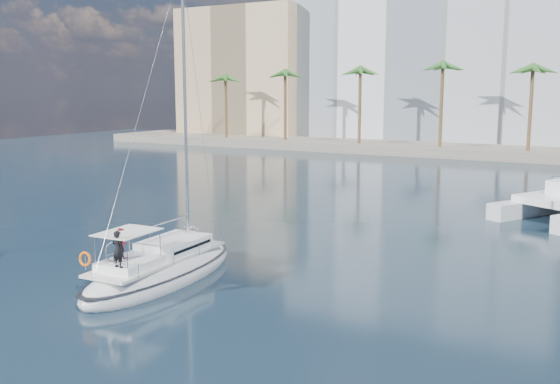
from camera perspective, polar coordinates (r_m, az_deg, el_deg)
The scene contains 8 objects.
ground at distance 29.73m, azimuth -3.95°, elevation -7.39°, with size 160.00×160.00×0.00m, color black.
quay at distance 86.59m, azimuth 18.74°, elevation 3.57°, with size 120.00×14.00×1.20m, color gray.
building_modern at distance 100.81m, azimuth 13.58°, elevation 12.18°, with size 42.00×16.00×28.00m, color silver.
building_tan_left at distance 109.27m, azimuth -2.66°, elevation 10.61°, with size 22.00×14.00×22.00m, color tan.
palm_left at distance 94.84m, azimuth -2.37°, elevation 10.37°, with size 3.60×3.60×12.30m.
palm_centre at distance 82.31m, azimuth 18.57°, elevation 10.06°, with size 3.60×3.60×12.30m.
main_sloop at distance 28.90m, azimuth -10.77°, elevation -7.01°, with size 3.60×10.17×14.92m.
seagull at distance 34.49m, azimuth -8.09°, elevation -3.26°, with size 1.01×0.43×0.19m.
Camera 1 is at (15.64, -23.79, 8.54)m, focal length 40.00 mm.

